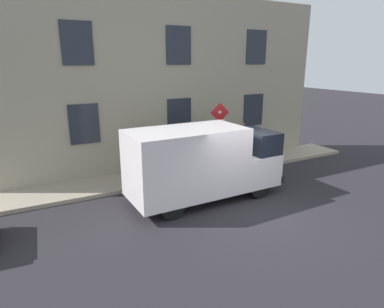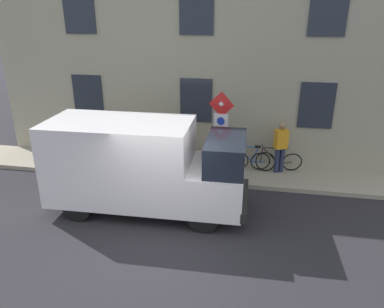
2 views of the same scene
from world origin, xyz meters
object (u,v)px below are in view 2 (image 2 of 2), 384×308
object	(u,v)px
bicycle_blue	(249,159)
pedestrian	(281,146)
bicycle_black	(276,161)
bicycle_red	(224,157)
delivery_van	(143,164)
sign_post_stacked	(221,129)
litter_bin	(169,161)

from	to	relation	value
bicycle_blue	pedestrian	size ratio (longest dim) A/B	1.00
bicycle_blue	bicycle_black	bearing A→B (deg)	-173.80
bicycle_blue	bicycle_red	world-z (taller)	same
bicycle_red	pedestrian	size ratio (longest dim) A/B	1.00
bicycle_black	bicycle_blue	xyz separation A→B (m)	(0.00, 0.88, 0.00)
bicycle_black	bicycle_blue	size ratio (longest dim) A/B	1.00
delivery_van	bicycle_black	xyz separation A→B (m)	(2.95, -3.64, -0.82)
delivery_van	pedestrian	size ratio (longest dim) A/B	3.13
sign_post_stacked	delivery_van	world-z (taller)	sign_post_stacked
bicycle_blue	pedestrian	distance (m)	1.13
pedestrian	litter_bin	xyz separation A→B (m)	(-0.84, 3.53, -0.48)
litter_bin	bicycle_blue	bearing A→B (deg)	-70.55
bicycle_blue	pedestrian	world-z (taller)	pedestrian
bicycle_black	pedestrian	size ratio (longest dim) A/B	1.00
delivery_van	bicycle_red	bearing A→B (deg)	56.08
bicycle_blue	pedestrian	xyz separation A→B (m)	(-0.07, -0.97, 0.56)
sign_post_stacked	pedestrian	bearing A→B (deg)	-62.27
bicycle_red	bicycle_blue	bearing A→B (deg)	-172.47
sign_post_stacked	delivery_van	distance (m)	2.72
pedestrian	litter_bin	size ratio (longest dim) A/B	1.91
sign_post_stacked	litter_bin	bearing A→B (deg)	84.93
sign_post_stacked	pedestrian	world-z (taller)	sign_post_stacked
pedestrian	bicycle_blue	bearing A→B (deg)	-120.61
bicycle_red	pedestrian	xyz separation A→B (m)	(-0.07, -1.85, 0.56)
litter_bin	delivery_van	bearing A→B (deg)	174.27
delivery_van	pedestrian	xyz separation A→B (m)	(2.89, -3.74, -0.26)
delivery_van	litter_bin	bearing A→B (deg)	82.93
sign_post_stacked	delivery_van	size ratio (longest dim) A/B	0.51
bicycle_black	litter_bin	bearing A→B (deg)	7.43
litter_bin	sign_post_stacked	bearing A→B (deg)	-95.07
bicycle_blue	litter_bin	distance (m)	2.72
delivery_van	bicycle_red	size ratio (longest dim) A/B	3.14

